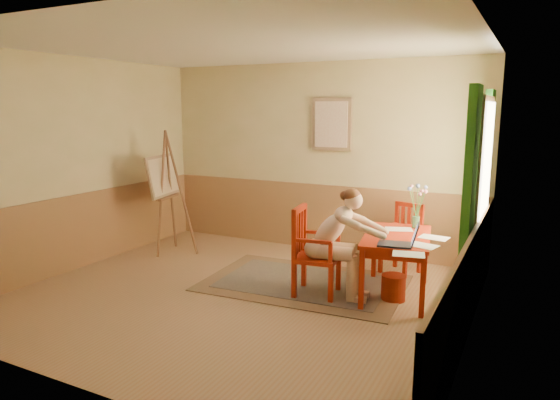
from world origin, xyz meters
The scene contains 14 objects.
room centered at (0.00, 0.00, 1.40)m, with size 5.04×4.54×2.84m.
wainscot centered at (0.00, 0.80, 0.50)m, with size 5.00×4.50×1.00m.
window centered at (2.42, 1.10, 1.35)m, with size 0.12×2.01×2.20m.
wall_portrait centered at (0.25, 2.20, 1.90)m, with size 0.60×0.05×0.76m.
rug centered at (0.51, 0.69, 0.01)m, with size 2.50×1.75×0.02m.
table centered at (1.61, 0.80, 0.63)m, with size 0.91×1.30×0.72m.
chair_left centered at (0.75, 0.40, 0.52)m, with size 0.54×0.52×1.04m.
chair_back centered at (1.48, 1.68, 0.46)m, with size 0.50×0.52×0.91m.
figure centered at (1.03, 0.43, 0.70)m, with size 0.97×0.48×1.27m.
laptop centered at (1.76, 0.37, 0.77)m, with size 0.46×0.32×0.25m.
papers centered at (1.86, 0.62, 0.72)m, with size 0.79×1.28×0.00m.
vase centered at (1.73, 1.26, 0.96)m, with size 0.22×0.26×0.53m.
wastebasket centered at (1.63, 0.65, 0.15)m, with size 0.27×0.27×0.29m, color #A3280D.
easel centered at (-1.90, 1.04, 1.08)m, with size 0.68×0.82×1.82m.
Camera 1 is at (2.94, -4.72, 2.13)m, focal length 32.26 mm.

